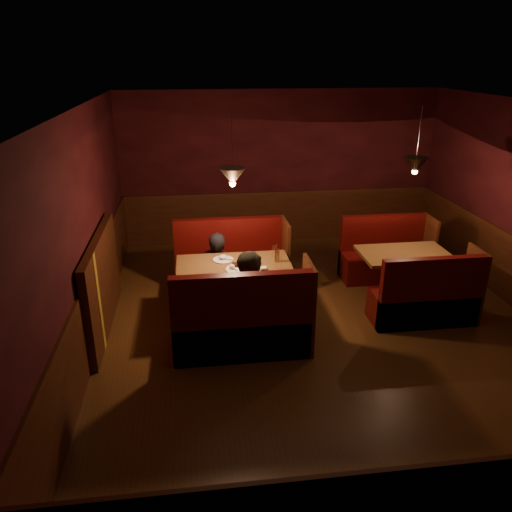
{
  "coord_description": "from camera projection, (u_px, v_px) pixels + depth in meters",
  "views": [
    {
      "loc": [
        -1.66,
        -5.81,
        3.49
      ],
      "look_at": [
        -0.86,
        0.37,
        0.95
      ],
      "focal_mm": 35.0,
      "sensor_mm": 36.0,
      "label": 1
    }
  ],
  "objects": [
    {
      "name": "second_bench_near",
      "position": [
        427.0,
        301.0,
        6.84
      ],
      "size": [
        1.45,
        0.54,
        1.04
      ],
      "color": "#320508",
      "rests_on": "ground"
    },
    {
      "name": "second_bench_far",
      "position": [
        385.0,
        258.0,
        8.29
      ],
      "size": [
        1.45,
        0.54,
        1.04
      ],
      "color": "#320508",
      "rests_on": "ground"
    },
    {
      "name": "main_bench_near",
      "position": [
        244.0,
        328.0,
        6.11
      ],
      "size": [
        1.71,
        0.61,
        1.16
      ],
      "color": "#320508",
      "rests_on": "ground"
    },
    {
      "name": "main_table",
      "position": [
        235.0,
        278.0,
        6.82
      ],
      "size": [
        1.55,
        0.94,
        1.09
      ],
      "color": "brown",
      "rests_on": "ground"
    },
    {
      "name": "diner_b",
      "position": [
        253.0,
        287.0,
        6.17
      ],
      "size": [
        0.78,
        0.61,
        1.61
      ],
      "primitive_type": "imported",
      "rotation": [
        0.0,
        0.0,
        -0.01
      ],
      "color": "black",
      "rests_on": "ground"
    },
    {
      "name": "diner_a",
      "position": [
        217.0,
        256.0,
        7.33
      ],
      "size": [
        0.61,
        0.51,
        1.44
      ],
      "primitive_type": "imported",
      "rotation": [
        0.0,
        0.0,
        2.79
      ],
      "color": "black",
      "rests_on": "ground"
    },
    {
      "name": "room",
      "position": [
        304.0,
        256.0,
        6.47
      ],
      "size": [
        6.02,
        7.02,
        2.92
      ],
      "color": "#5E3012",
      "rests_on": "ground"
    },
    {
      "name": "second_table",
      "position": [
        403.0,
        265.0,
        7.48
      ],
      "size": [
        1.32,
        0.84,
        0.74
      ],
      "color": "brown",
      "rests_on": "ground"
    },
    {
      "name": "main_bench_far",
      "position": [
        232.0,
        270.0,
        7.73
      ],
      "size": [
        1.71,
        0.61,
        1.16
      ],
      "color": "#320508",
      "rests_on": "ground"
    }
  ]
}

